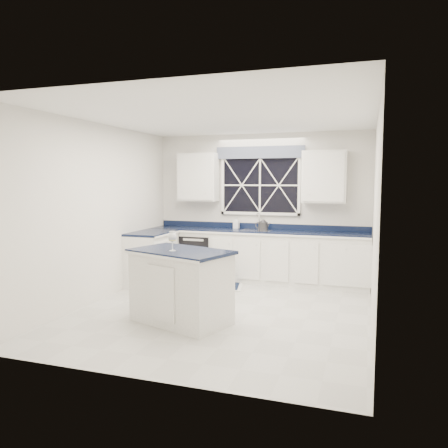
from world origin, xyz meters
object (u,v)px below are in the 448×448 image
(faucet, at_px, (259,221))
(island, at_px, (181,286))
(wine_glass, at_px, (172,237))
(kettle, at_px, (263,225))
(dishwasher, at_px, (200,256))
(soap_bottle, at_px, (236,223))

(faucet, xyz_separation_m, island, (-0.35, -2.76, -0.62))
(faucet, distance_m, island, 2.85)
(wine_glass, bearing_deg, kettle, 79.22)
(dishwasher, distance_m, kettle, 1.36)
(island, relative_size, wine_glass, 5.75)
(dishwasher, distance_m, soap_bottle, 0.94)
(dishwasher, relative_size, island, 0.57)
(kettle, bearing_deg, soap_bottle, 175.56)
(dishwasher, bearing_deg, faucet, 10.02)
(island, height_order, wine_glass, wine_glass)
(kettle, distance_m, soap_bottle, 0.54)
(wine_glass, bearing_deg, faucet, 81.70)
(faucet, bearing_deg, kettle, -48.65)
(dishwasher, xyz_separation_m, soap_bottle, (0.67, 0.17, 0.64))
(faucet, relative_size, kettle, 1.04)
(faucet, height_order, soap_bottle, faucet)
(dishwasher, relative_size, soap_bottle, 3.74)
(wine_glass, bearing_deg, dishwasher, 104.31)
(wine_glass, height_order, soap_bottle, wine_glass)
(dishwasher, height_order, faucet, faucet)
(faucet, height_order, kettle, faucet)
(island, bearing_deg, wine_glass, -103.48)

